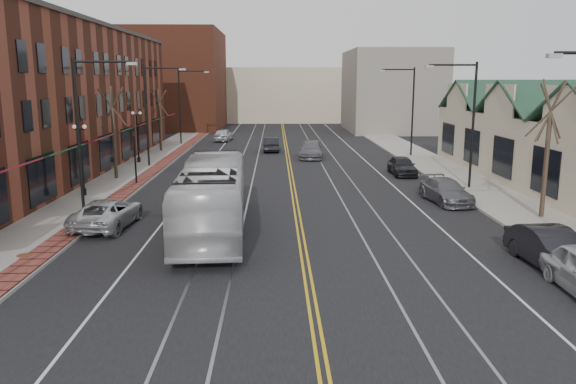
{
  "coord_description": "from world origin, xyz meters",
  "views": [
    {
      "loc": [
        -1.16,
        -13.69,
        7.04
      ],
      "look_at": [
        -0.58,
        11.43,
        2.0
      ],
      "focal_mm": 35.0,
      "sensor_mm": 36.0,
      "label": 1
    }
  ],
  "objects_px": {
    "parked_suv": "(107,213)",
    "parked_car_c": "(446,191)",
    "parked_car_b": "(551,248)",
    "transit_bus": "(212,197)",
    "parked_car_d": "(402,166)"
  },
  "relations": [
    {
      "from": "transit_bus",
      "to": "parked_car_d",
      "type": "distance_m",
      "value": 20.14
    },
    {
      "from": "parked_suv",
      "to": "parked_car_c",
      "type": "xyz_separation_m",
      "value": [
        18.05,
        5.17,
        -0.02
      ]
    },
    {
      "from": "parked_suv",
      "to": "parked_car_b",
      "type": "xyz_separation_m",
      "value": [
        18.6,
        -6.39,
        0.06
      ]
    },
    {
      "from": "parked_car_b",
      "to": "parked_car_c",
      "type": "height_order",
      "value": "parked_car_b"
    },
    {
      "from": "parked_suv",
      "to": "parked_car_c",
      "type": "relative_size",
      "value": 1.07
    },
    {
      "from": "parked_car_b",
      "to": "parked_car_d",
      "type": "height_order",
      "value": "parked_car_b"
    },
    {
      "from": "transit_bus",
      "to": "parked_suv",
      "type": "height_order",
      "value": "transit_bus"
    },
    {
      "from": "parked_car_b",
      "to": "parked_car_c",
      "type": "xyz_separation_m",
      "value": [
        -0.55,
        11.56,
        -0.07
      ]
    },
    {
      "from": "transit_bus",
      "to": "parked_car_c",
      "type": "distance_m",
      "value": 14.27
    },
    {
      "from": "transit_bus",
      "to": "parked_car_c",
      "type": "xyz_separation_m",
      "value": [
        12.84,
        6.16,
        -0.99
      ]
    },
    {
      "from": "parked_suv",
      "to": "parked_car_d",
      "type": "bearing_deg",
      "value": -135.68
    },
    {
      "from": "parked_car_d",
      "to": "parked_car_b",
      "type": "bearing_deg",
      "value": -87.56
    },
    {
      "from": "parked_car_b",
      "to": "transit_bus",
      "type": "bearing_deg",
      "value": 154.09
    },
    {
      "from": "transit_bus",
      "to": "parked_suv",
      "type": "relative_size",
      "value": 2.38
    },
    {
      "from": "parked_suv",
      "to": "parked_car_d",
      "type": "height_order",
      "value": "parked_car_d"
    }
  ]
}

